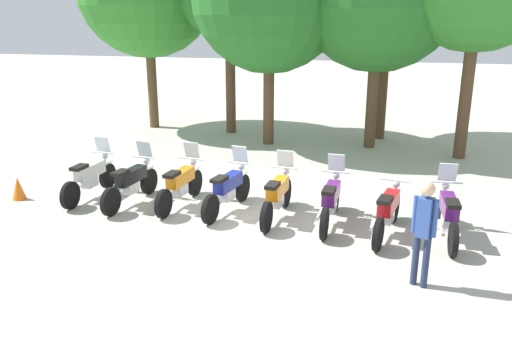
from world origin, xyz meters
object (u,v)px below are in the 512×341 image
object	(u,v)px
motorcycle_3	(228,189)
motorcycle_4	(277,195)
traffic_cone	(18,188)
motorcycle_5	(331,200)
motorcycle_2	(181,184)
motorcycle_6	(388,211)
motorcycle_0	(90,177)
person_0	(424,226)
motorcycle_7	(448,213)
motorcycle_1	(131,182)

from	to	relation	value
motorcycle_3	motorcycle_4	xyz separation A→B (m)	(1.15, -0.14, 0.00)
traffic_cone	motorcycle_5	bearing A→B (deg)	2.14
motorcycle_2	motorcycle_5	distance (m)	3.46
motorcycle_4	motorcycle_6	xyz separation A→B (m)	(2.31, -0.36, -0.01)
motorcycle_0	motorcycle_4	size ratio (longest dim) A/B	1.00
motorcycle_2	person_0	world-z (taller)	person_0
motorcycle_6	motorcycle_7	world-z (taller)	motorcycle_7
motorcycle_5	motorcycle_6	bearing A→B (deg)	-102.36
motorcycle_5	motorcycle_7	world-z (taller)	same
motorcycle_0	motorcycle_6	xyz separation A→B (m)	(6.91, -0.58, -0.01)
motorcycle_1	motorcycle_7	world-z (taller)	same
motorcycle_0	motorcycle_3	distance (m)	3.46
motorcycle_0	traffic_cone	distance (m)	1.71
motorcycle_6	person_0	xyz separation A→B (m)	(0.52, -1.97, 0.55)
traffic_cone	motorcycle_4	bearing A→B (deg)	3.03
motorcycle_0	motorcycle_5	bearing A→B (deg)	-90.08
motorcycle_4	person_0	bearing A→B (deg)	-125.51
motorcycle_7	person_0	xyz separation A→B (m)	(-0.63, -2.09, 0.53)
motorcycle_1	motorcycle_4	bearing A→B (deg)	-84.06
motorcycle_4	motorcycle_6	world-z (taller)	motorcycle_4
person_0	traffic_cone	bearing A→B (deg)	-79.58
motorcycle_2	traffic_cone	distance (m)	3.95
motorcycle_2	motorcycle_3	size ratio (longest dim) A/B	1.01
motorcycle_0	traffic_cone	xyz separation A→B (m)	(-1.60, -0.55, -0.24)
motorcycle_4	traffic_cone	xyz separation A→B (m)	(-6.21, -0.33, -0.24)
motorcycle_0	motorcycle_5	distance (m)	5.76
person_0	motorcycle_5	bearing A→B (deg)	-120.76
motorcycle_0	motorcycle_2	bearing A→B (deg)	-87.39
motorcycle_3	motorcycle_6	world-z (taller)	motorcycle_3
motorcycle_3	person_0	xyz separation A→B (m)	(3.97, -2.47, 0.53)
motorcycle_2	motorcycle_4	bearing A→B (deg)	-89.94
motorcycle_0	motorcycle_6	size ratio (longest dim) A/B	1.01
motorcycle_7	traffic_cone	distance (m)	9.66
motorcycle_2	traffic_cone	size ratio (longest dim) A/B	3.98
motorcycle_1	motorcycle_2	xyz separation A→B (m)	(1.15, 0.16, 0.00)
motorcycle_1	motorcycle_6	world-z (taller)	motorcycle_1
motorcycle_2	motorcycle_3	xyz separation A→B (m)	(1.15, -0.08, 0.00)
motorcycle_1	motorcycle_2	distance (m)	1.16
motorcycle_2	motorcycle_4	xyz separation A→B (m)	(2.30, -0.22, 0.00)
motorcycle_0	motorcycle_2	xyz separation A→B (m)	(2.30, -0.00, 0.00)
motorcycle_1	motorcycle_4	size ratio (longest dim) A/B	1.00
motorcycle_3	motorcycle_4	bearing A→B (deg)	-86.27
motorcycle_0	motorcycle_5	size ratio (longest dim) A/B	1.00
motorcycle_5	motorcycle_3	bearing A→B (deg)	87.84
motorcycle_6	person_0	bearing A→B (deg)	-153.73
motorcycle_3	motorcycle_5	xyz separation A→B (m)	(2.30, -0.19, 0.00)
motorcycle_2	motorcycle_5	size ratio (longest dim) A/B	1.00
motorcycle_3	motorcycle_7	size ratio (longest dim) A/B	0.99
motorcycle_4	motorcycle_5	bearing A→B (deg)	-88.63
motorcycle_3	person_0	bearing A→B (deg)	-111.39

